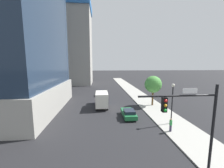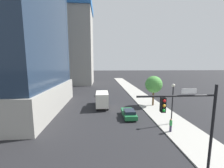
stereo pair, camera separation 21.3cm
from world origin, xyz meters
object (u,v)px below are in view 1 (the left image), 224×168
(street_tree, at_px, (153,84))
(traffic_light_pole, at_px, (192,116))
(car_white, at_px, (101,93))
(box_truck, at_px, (102,99))
(street_lamp, at_px, (172,98))
(construction_building, at_px, (77,42))
(pedestrian_green_shirt, at_px, (171,125))
(car_green, at_px, (129,113))

(street_tree, bearing_deg, traffic_light_pole, -102.84)
(car_white, height_order, box_truck, box_truck)
(traffic_light_pole, height_order, street_lamp, traffic_light_pole)
(construction_building, distance_m, street_lamp, 50.72)
(construction_building, relative_size, traffic_light_pole, 5.92)
(traffic_light_pole, distance_m, street_tree, 18.51)
(street_lamp, distance_m, car_white, 22.34)
(box_truck, bearing_deg, traffic_light_pole, -70.44)
(street_lamp, bearing_deg, traffic_light_pole, -110.58)
(street_tree, bearing_deg, construction_building, 120.21)
(pedestrian_green_shirt, bearing_deg, construction_building, 111.67)
(car_green, bearing_deg, construction_building, 109.16)
(construction_building, xyz_separation_m, street_tree, (20.55, -35.31, -13.88))
(street_tree, bearing_deg, box_truck, 179.89)
(box_truck, height_order, pedestrian_green_shirt, box_truck)
(street_lamp, relative_size, car_green, 1.27)
(street_lamp, bearing_deg, pedestrian_green_shirt, -119.10)
(construction_building, xyz_separation_m, traffic_light_pole, (16.44, -53.35, -13.55))
(construction_building, distance_m, pedestrian_green_shirt, 53.13)
(street_lamp, xyz_separation_m, car_green, (-5.49, 3.22, -3.24))
(car_white, bearing_deg, box_truck, -90.00)
(street_tree, xyz_separation_m, car_white, (-10.53, 10.73, -3.75))
(car_green, bearing_deg, car_white, 104.47)
(street_tree, relative_size, car_green, 1.34)
(box_truck, bearing_deg, car_white, 90.00)
(box_truck, bearing_deg, pedestrian_green_shirt, -53.17)
(traffic_light_pole, height_order, car_white, traffic_light_pole)
(car_green, bearing_deg, box_truck, 126.02)
(street_tree, distance_m, box_truck, 10.89)
(car_green, height_order, box_truck, box_truck)
(traffic_light_pole, relative_size, street_lamp, 1.21)
(car_green, xyz_separation_m, car_white, (-4.29, 16.61, 0.06))
(pedestrian_green_shirt, bearing_deg, street_lamp, 60.90)
(box_truck, bearing_deg, car_green, -53.98)
(car_green, relative_size, pedestrian_green_shirt, 2.71)
(traffic_light_pole, bearing_deg, car_white, 102.58)
(car_green, height_order, pedestrian_green_shirt, pedestrian_green_shirt)
(traffic_light_pole, xyz_separation_m, car_green, (-2.13, 12.17, -4.14))
(box_truck, xyz_separation_m, pedestrian_green_shirt, (8.52, -11.38, -0.73))
(construction_building, xyz_separation_m, car_green, (14.31, -41.18, -17.69))
(street_lamp, height_order, pedestrian_green_shirt, street_lamp)
(car_green, bearing_deg, street_lamp, -30.35)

